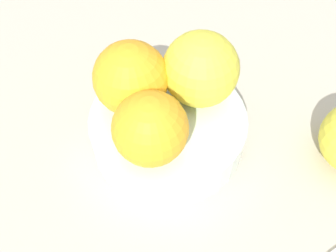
% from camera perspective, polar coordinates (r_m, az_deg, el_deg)
% --- Properties ---
extents(ground_plane, '(1.10, 1.10, 0.02)m').
position_cam_1_polar(ground_plane, '(0.49, -0.00, -2.48)').
color(ground_plane, '#BCB29E').
extents(fruit_bowl, '(0.18, 0.18, 0.04)m').
position_cam_1_polar(fruit_bowl, '(0.46, -0.00, -0.39)').
color(fruit_bowl, silver).
rests_on(fruit_bowl, ground_plane).
extents(orange_in_bowl_0, '(0.08, 0.08, 0.08)m').
position_cam_1_polar(orange_in_bowl_0, '(0.44, 4.65, 8.02)').
color(orange_in_bowl_0, yellow).
rests_on(orange_in_bowl_0, fruit_bowl).
extents(orange_in_bowl_1, '(0.08, 0.08, 0.08)m').
position_cam_1_polar(orange_in_bowl_1, '(0.39, -2.53, -0.37)').
color(orange_in_bowl_1, '#F9A823').
rests_on(orange_in_bowl_1, fruit_bowl).
extents(orange_in_bowl_2, '(0.08, 0.08, 0.08)m').
position_cam_1_polar(orange_in_bowl_2, '(0.43, -5.29, 6.76)').
color(orange_in_bowl_2, '#F9A823').
rests_on(orange_in_bowl_2, fruit_bowl).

